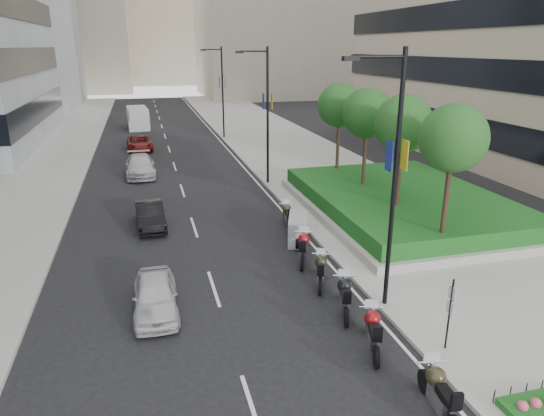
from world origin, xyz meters
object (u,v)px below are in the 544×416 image
object	(u,v)px
delivery_van	(138,119)
motorcycle_4	(303,248)
car_d	(140,143)
motorcycle_0	(439,393)
motorcycle_5	(298,229)
car_a	(155,295)
lamp_post_2	(221,88)
motorcycle_2	(345,296)
lamp_post_0	(391,172)
motorcycle_1	(373,331)
car_c	(140,166)
motorcycle_6	(288,215)
lamp_post_1	(265,110)
parking_sign	(450,311)
motorcycle_3	(321,271)
car_b	(150,215)

from	to	relation	value
delivery_van	motorcycle_4	bearing A→B (deg)	-84.51
car_d	motorcycle_4	bearing A→B (deg)	-78.70
motorcycle_0	motorcycle_5	world-z (taller)	motorcycle_5
car_a	motorcycle_0	bearing A→B (deg)	-45.16
lamp_post_2	delivery_van	bearing A→B (deg)	132.57
motorcycle_5	car_a	size ratio (longest dim) A/B	0.61
lamp_post_2	motorcycle_2	xyz separation A→B (m)	(-1.42, -34.97, -4.43)
lamp_post_0	lamp_post_2	world-z (taller)	same
motorcycle_1	car_c	xyz separation A→B (m)	(-6.79, 24.06, 0.09)
motorcycle_1	motorcycle_6	world-z (taller)	motorcycle_1
lamp_post_1	motorcycle_2	world-z (taller)	lamp_post_1
motorcycle_1	motorcycle_2	world-z (taller)	same
motorcycle_0	delivery_van	bearing A→B (deg)	16.60
parking_sign	car_a	size ratio (longest dim) A/B	0.66
lamp_post_1	lamp_post_2	world-z (taller)	same
motorcycle_4	lamp_post_1	bearing A→B (deg)	14.97
car_a	lamp_post_1	bearing A→B (deg)	63.56
motorcycle_0	car_c	world-z (taller)	car_c
motorcycle_1	car_a	bearing A→B (deg)	76.60
motorcycle_5	car_d	bearing A→B (deg)	35.94
motorcycle_1	car_d	size ratio (longest dim) A/B	0.50
motorcycle_1	car_d	distance (m)	34.11
motorcycle_3	car_a	distance (m)	6.40
lamp_post_0	car_b	bearing A→B (deg)	126.34
motorcycle_4	motorcycle_3	bearing A→B (deg)	-159.09
lamp_post_0	motorcycle_3	distance (m)	5.22
motorcycle_6	car_a	distance (m)	10.02
motorcycle_2	motorcycle_4	bearing A→B (deg)	19.12
parking_sign	motorcycle_4	bearing A→B (deg)	105.80
motorcycle_3	motorcycle_2	bearing A→B (deg)	-156.47
motorcycle_0	lamp_post_2	bearing A→B (deg)	6.75
lamp_post_0	car_c	distance (m)	23.71
lamp_post_1	car_c	xyz separation A→B (m)	(-8.23, 4.80, -4.34)
motorcycle_5	car_a	xyz separation A→B (m)	(-6.88, -4.93, -0.01)
lamp_post_1	motorcycle_1	bearing A→B (deg)	-94.29
motorcycle_1	motorcycle_3	world-z (taller)	motorcycle_1
car_b	delivery_van	size ratio (longest dim) A/B	0.69
motorcycle_4	car_d	size ratio (longest dim) A/B	0.50
parking_sign	car_a	bearing A→B (deg)	150.80
car_b	delivery_van	world-z (taller)	delivery_van
motorcycle_3	motorcycle_4	distance (m)	2.24
parking_sign	motorcycle_4	size ratio (longest dim) A/B	1.09
parking_sign	car_a	distance (m)	9.81
motorcycle_2	delivery_van	size ratio (longest dim) A/B	0.40
motorcycle_3	motorcycle_5	xyz separation A→B (m)	(0.49, 4.46, 0.06)
motorcycle_6	motorcycle_5	bearing A→B (deg)	-177.84
motorcycle_2	motorcycle_0	bearing A→B (deg)	-157.91
motorcycle_2	car_d	world-z (taller)	car_d
parking_sign	car_d	world-z (taller)	parking_sign
lamp_post_0	lamp_post_2	xyz separation A→B (m)	(0.00, 35.00, 0.00)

